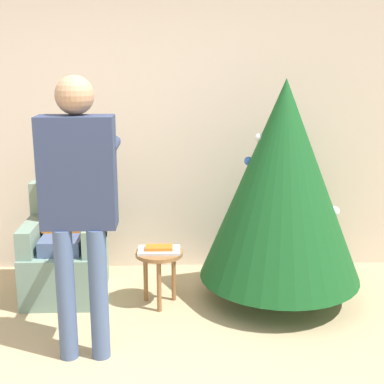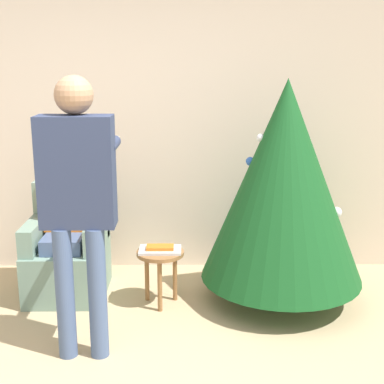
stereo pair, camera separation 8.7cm
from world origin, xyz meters
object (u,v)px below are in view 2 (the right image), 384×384
(person_seated, at_px, (66,215))
(person_standing, at_px, (78,191))
(christmas_tree, at_px, (284,182))
(armchair, at_px, (69,255))
(side_stool, at_px, (160,260))

(person_seated, xyz_separation_m, person_standing, (0.30, -0.93, 0.43))
(christmas_tree, height_order, person_standing, person_standing)
(armchair, xyz_separation_m, side_stool, (0.77, -0.24, 0.04))
(person_seated, relative_size, side_stool, 2.79)
(christmas_tree, relative_size, person_standing, 0.98)
(christmas_tree, xyz_separation_m, person_standing, (-1.43, -0.78, 0.12))
(person_seated, bearing_deg, armchair, 90.00)
(side_stool, bearing_deg, christmas_tree, 4.24)
(side_stool, bearing_deg, person_standing, -123.62)
(side_stool, bearing_deg, armchair, 162.76)
(christmas_tree, xyz_separation_m, armchair, (-1.74, 0.17, -0.66))
(armchair, xyz_separation_m, person_standing, (0.30, -0.95, 0.78))
(person_standing, bearing_deg, side_stool, 56.38)
(armchair, distance_m, side_stool, 0.81)
(armchair, relative_size, person_seated, 0.73)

